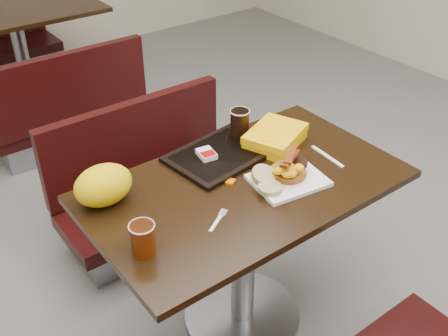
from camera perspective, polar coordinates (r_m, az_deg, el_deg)
floor at (r=2.53m, az=1.93°, el=-15.58°), size 6.00×7.00×0.01m
table_near at (r=2.26m, az=2.11°, el=-9.38°), size 1.20×0.70×0.75m
bench_near_n at (r=2.72m, az=-7.17°, el=-1.45°), size 1.00×0.46×0.72m
table_far at (r=4.29m, az=-20.59°, el=10.59°), size 1.20×0.70×0.75m
bench_far_s at (r=3.68m, az=-16.91°, el=7.25°), size 1.00×0.46×0.72m
platter at (r=2.03m, az=6.86°, el=-1.31°), size 0.29×0.24×0.02m
pancake_stack at (r=2.04m, az=6.86°, el=-0.37°), size 0.14×0.14×0.03m
sausage_patty at (r=2.06m, az=7.72°, el=0.57°), size 0.09×0.09×0.01m
scrambled_eggs at (r=1.99m, az=6.78°, el=-0.07°), size 0.10×0.09×0.05m
bacon_strips at (r=1.99m, az=7.04°, el=1.09°), size 0.18×0.14×0.01m
muffin_bottom at (r=1.95m, az=4.92°, el=-2.14°), size 0.10×0.10×0.02m
muffin_top at (r=2.00m, az=4.23°, el=-0.76°), size 0.10×0.10×0.05m
coffee_cup_near at (r=1.71m, az=-8.63°, el=-7.46°), size 0.08×0.08×0.11m
fork at (r=1.83m, az=-0.89°, el=-5.91°), size 0.12×0.09×0.00m
knife at (r=2.21m, az=10.94°, el=1.23°), size 0.03×0.18×0.00m
condiment_syrup at (r=2.02m, az=0.71°, el=-1.47°), size 0.05×0.04×0.01m
condiment_ketchup at (r=2.03m, az=-0.90°, el=-1.10°), size 0.04×0.03×0.01m
tray at (r=2.17m, az=-0.34°, el=1.45°), size 0.44×0.34×0.02m
hashbrown_sleeve_left at (r=2.13m, az=-1.88°, el=1.51°), size 0.07×0.09×0.02m
coffee_cup_far at (r=2.27m, az=1.69°, el=4.91°), size 0.09×0.09×0.11m
clamshell at (r=2.24m, az=5.47°, el=3.28°), size 0.31×0.27×0.07m
paper_bag at (r=1.93m, az=-12.72°, el=-1.79°), size 0.24×0.20×0.15m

